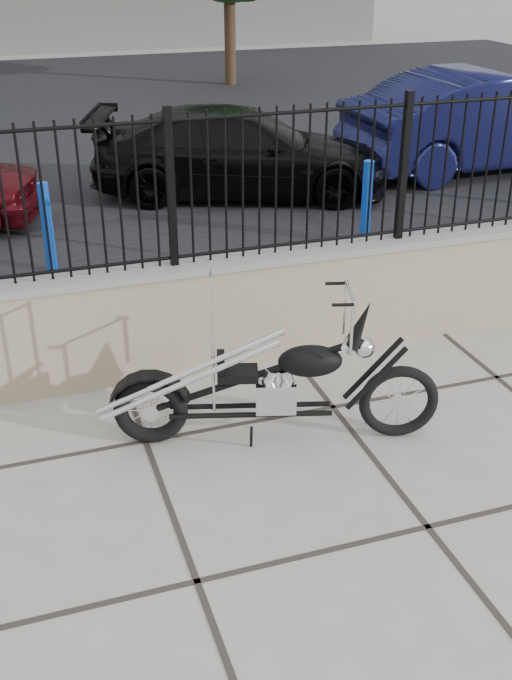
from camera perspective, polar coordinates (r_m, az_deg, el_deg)
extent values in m
plane|color=#99968E|center=(5.25, 12.21, -12.98)|extent=(90.00, 90.00, 0.00)
plane|color=black|center=(16.38, -10.44, 14.93)|extent=(30.00, 30.00, 0.00)
cube|color=gray|center=(6.91, 2.43, 2.71)|extent=(14.00, 0.36, 0.96)
cube|color=black|center=(6.54, 2.62, 11.36)|extent=(14.00, 0.08, 1.20)
imported|color=black|center=(11.46, -1.15, 13.32)|extent=(4.47, 2.93, 1.20)
imported|color=#0F1239|center=(13.27, 16.44, 14.86)|extent=(4.65, 1.74, 1.52)
cylinder|color=blue|center=(8.99, -14.72, 7.82)|extent=(0.15, 0.15, 0.99)
cylinder|color=blue|center=(9.58, 7.92, 9.68)|extent=(0.14, 0.14, 1.01)
cylinder|color=#382619|center=(20.63, -1.88, 21.63)|extent=(0.27, 0.27, 2.75)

